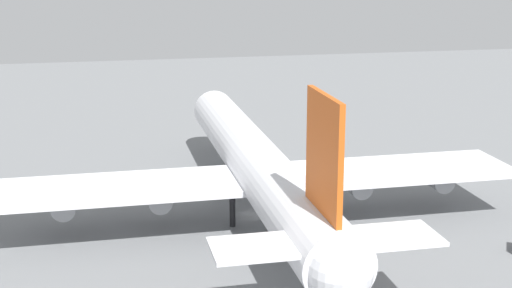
% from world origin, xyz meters
% --- Properties ---
extents(ground_plane, '(277.73, 277.73, 0.00)m').
position_xyz_m(ground_plane, '(0.00, 0.00, 0.00)').
color(ground_plane, slate).
extents(cargo_airplane, '(69.43, 61.60, 20.12)m').
position_xyz_m(cargo_airplane, '(-0.34, 0.00, 6.51)').
color(cargo_airplane, silver).
rests_on(cargo_airplane, ground_plane).
extents(safety_cone_nose, '(0.46, 0.46, 0.66)m').
position_xyz_m(safety_cone_nose, '(31.25, -3.05, 0.33)').
color(safety_cone_nose, orange).
rests_on(safety_cone_nose, ground_plane).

